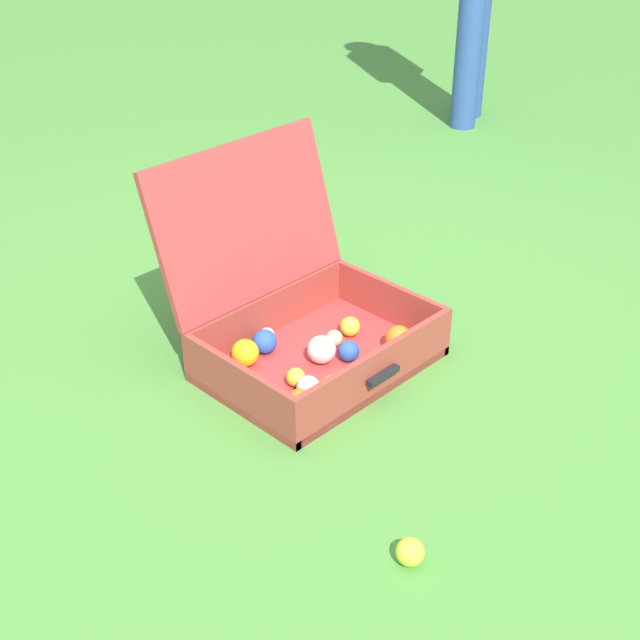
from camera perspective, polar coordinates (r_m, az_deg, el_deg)
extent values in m
plane|color=#4C8C38|center=(2.29, -0.44, -4.80)|extent=(16.00, 16.00, 0.00)
cube|color=#B23838|center=(2.38, 0.00, -2.84)|extent=(0.60, 0.43, 0.03)
cube|color=#9E3D33|center=(2.18, -5.37, -4.55)|extent=(0.02, 0.43, 0.15)
cube|color=#9E3D33|center=(2.53, 4.62, 0.95)|extent=(0.02, 0.43, 0.15)
cube|color=#9E3D33|center=(2.23, 3.77, -3.59)|extent=(0.56, 0.02, 0.15)
cube|color=#9E3D33|center=(2.47, -3.40, 0.21)|extent=(0.56, 0.02, 0.15)
cube|color=#B23838|center=(2.39, -4.80, 6.56)|extent=(0.60, 0.15, 0.41)
cube|color=black|center=(2.22, 4.18, -3.67)|extent=(0.11, 0.02, 0.02)
sphere|color=yellow|center=(2.34, -4.96, -2.17)|extent=(0.08, 0.08, 0.08)
sphere|color=blue|center=(2.39, -3.67, -1.42)|extent=(0.07, 0.07, 0.07)
sphere|color=orange|center=(2.40, 5.19, -1.23)|extent=(0.07, 0.07, 0.07)
sphere|color=#CCDB38|center=(2.22, 0.87, -4.32)|extent=(0.06, 0.06, 0.06)
sphere|color=#D1B784|center=(2.42, 0.94, -1.22)|extent=(0.05, 0.05, 0.05)
sphere|color=white|center=(2.44, -3.52, -1.01)|extent=(0.04, 0.04, 0.04)
sphere|color=white|center=(2.34, 0.10, -1.96)|extent=(0.08, 0.08, 0.08)
sphere|color=orange|center=(2.15, -1.34, -5.49)|extent=(0.07, 0.07, 0.07)
sphere|color=white|center=(2.21, -0.78, -4.47)|extent=(0.06, 0.06, 0.06)
sphere|color=#CCDB38|center=(2.26, -1.62, -3.79)|extent=(0.05, 0.05, 0.05)
sphere|color=#CCDB38|center=(2.46, 2.00, -0.43)|extent=(0.06, 0.06, 0.06)
sphere|color=blue|center=(2.35, 1.92, -2.06)|extent=(0.06, 0.06, 0.06)
sphere|color=#CCDB38|center=(1.83, 5.96, -14.96)|extent=(0.06, 0.06, 0.06)
cylinder|color=#2D4C93|center=(4.33, 10.31, 18.86)|extent=(0.12, 0.12, 0.91)
cylinder|color=#2D4C93|center=(4.16, 9.88, 18.39)|extent=(0.12, 0.12, 0.91)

